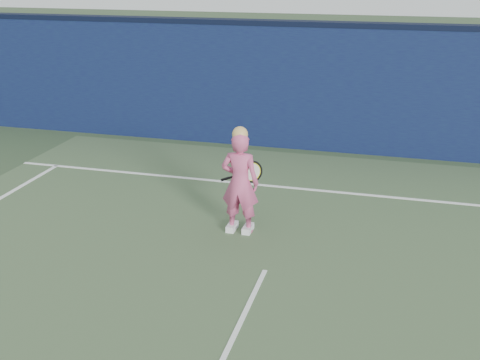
% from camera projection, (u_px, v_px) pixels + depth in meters
% --- Properties ---
extents(ground, '(80.00, 80.00, 0.00)m').
position_uv_depth(ground, '(245.00, 313.00, 6.76)').
color(ground, '#34452A').
rests_on(ground, ground).
extents(backstop_wall, '(24.00, 0.40, 2.50)m').
position_uv_depth(backstop_wall, '(326.00, 90.00, 12.22)').
color(backstop_wall, '#0D113B').
rests_on(backstop_wall, ground).
extents(wall_cap, '(24.00, 0.42, 0.10)m').
position_uv_depth(wall_cap, '(329.00, 24.00, 11.77)').
color(wall_cap, black).
rests_on(wall_cap, backstop_wall).
extents(player, '(0.55, 0.37, 1.58)m').
position_uv_depth(player, '(240.00, 182.00, 8.54)').
color(player, '#CA4E7D').
rests_on(player, ground).
extents(racket, '(0.61, 0.29, 0.34)m').
position_uv_depth(racket, '(250.00, 172.00, 8.99)').
color(racket, black).
rests_on(racket, ground).
extents(court_lines, '(11.00, 12.04, 0.01)m').
position_uv_depth(court_lines, '(238.00, 328.00, 6.46)').
color(court_lines, white).
rests_on(court_lines, court_surface).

